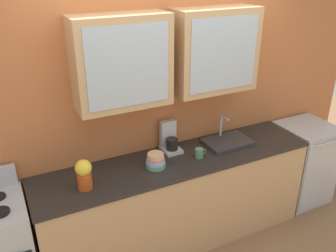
{
  "coord_description": "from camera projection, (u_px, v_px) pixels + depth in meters",
  "views": [
    {
      "loc": [
        -1.38,
        -2.54,
        2.62
      ],
      "look_at": [
        -0.1,
        0.0,
        1.29
      ],
      "focal_mm": 38.77,
      "sensor_mm": 36.0,
      "label": 1
    }
  ],
  "objects": [
    {
      "name": "sink_faucet",
      "position": [
        227.0,
        141.0,
        3.62
      ],
      "size": [
        0.46,
        0.32,
        0.26
      ],
      "color": "#2D2D30",
      "rests_on": "counter"
    },
    {
      "name": "back_wall_unit",
      "position": [
        162.0,
        95.0,
        3.35
      ],
      "size": [
        4.64,
        0.41,
        2.7
      ],
      "color": "#B76638",
      "rests_on": "ground_plane"
    },
    {
      "name": "ground_plane",
      "position": [
        177.0,
        238.0,
        3.72
      ],
      "size": [
        10.0,
        10.0,
        0.0
      ],
      "primitive_type": "plane",
      "color": "brown"
    },
    {
      "name": "bowl_stack",
      "position": [
        156.0,
        161.0,
        3.19
      ],
      "size": [
        0.18,
        0.18,
        0.13
      ],
      "color": "#669972",
      "rests_on": "counter"
    },
    {
      "name": "cup_near_sink",
      "position": [
        199.0,
        153.0,
        3.35
      ],
      "size": [
        0.11,
        0.08,
        0.09
      ],
      "color": "#4C7F59",
      "rests_on": "counter"
    },
    {
      "name": "coffee_maker",
      "position": [
        170.0,
        140.0,
        3.45
      ],
      "size": [
        0.17,
        0.2,
        0.29
      ],
      "color": "#B7B7BC",
      "rests_on": "counter"
    },
    {
      "name": "dishwasher",
      "position": [
        302.0,
        163.0,
        4.18
      ],
      "size": [
        0.56,
        0.6,
        0.93
      ],
      "color": "#ADAFB5",
      "rests_on": "ground_plane"
    },
    {
      "name": "vase",
      "position": [
        84.0,
        174.0,
        2.86
      ],
      "size": [
        0.13,
        0.13,
        0.26
      ],
      "color": "#BF4C19",
      "rests_on": "counter"
    },
    {
      "name": "counter",
      "position": [
        177.0,
        201.0,
        3.53
      ],
      "size": [
        2.65,
        0.62,
        0.93
      ],
      "color": "tan",
      "rests_on": "ground_plane"
    }
  ]
}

